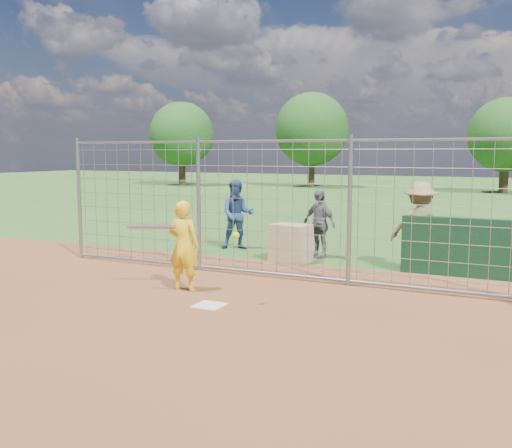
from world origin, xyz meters
The scene contains 12 objects.
ground centered at (0.00, 0.00, 0.00)m, with size 100.00×100.00×0.00m, color #2D591E.
infield_dirt centered at (0.00, -3.00, 0.01)m, with size 18.00×18.00×0.00m, color brown.
home_plate centered at (0.00, -0.20, 0.01)m, with size 0.43×0.43×0.02m, color silver.
dugout_wall centered at (3.40, 3.60, 0.55)m, with size 2.60×0.20×1.10m, color #11381E.
batter centered at (-0.88, 0.49, 0.76)m, with size 0.55×0.36×1.52m, color yellow.
bystander_a centered at (-1.98, 4.56, 0.83)m, with size 0.81×0.63×1.66m, color navy.
bystander_b centered at (0.15, 4.31, 0.75)m, with size 0.88×0.37×1.50m, color slate.
bystander_c centered at (2.38, 3.88, 0.87)m, with size 1.12×0.64×1.74m, color olive.
equipment_bin centered at (-0.22, 3.59, 0.40)m, with size 0.80×0.55×0.80m, color tan.
equipment_in_play centered at (-0.94, 0.22, 1.07)m, with size 2.17×0.54×0.10m.
backstop_fence centered at (0.00, 2.00, 1.26)m, with size 9.08×0.08×2.60m.
tree_line centered at (3.13, 28.13, 3.71)m, with size 44.66×6.72×6.48m.
Camera 1 is at (4.22, -7.44, 2.29)m, focal length 40.00 mm.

